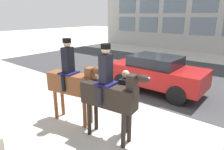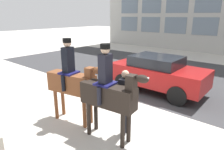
{
  "view_description": "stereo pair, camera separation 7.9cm",
  "coord_description": "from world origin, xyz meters",
  "views": [
    {
      "loc": [
        3.67,
        -5.48,
        3.13
      ],
      "look_at": [
        0.17,
        -1.15,
        1.47
      ],
      "focal_mm": 32.0,
      "sensor_mm": 36.0,
      "label": 1
    },
    {
      "loc": [
        3.73,
        -5.43,
        3.13
      ],
      "look_at": [
        0.17,
        -1.15,
        1.47
      ],
      "focal_mm": 32.0,
      "sensor_mm": 36.0,
      "label": 2
    }
  ],
  "objects": [
    {
      "name": "pedestrian_bystander",
      "position": [
        0.89,
        -1.52,
        1.07
      ],
      "size": [
        0.81,
        0.59,
        1.81
      ],
      "rotation": [
        0.0,
        0.0,
        -2.89
      ],
      "color": "black",
      "rests_on": "ground_plane"
    },
    {
      "name": "road_surface",
      "position": [
        0.0,
        4.75,
        0.0
      ],
      "size": [
        23.59,
        8.5,
        0.01
      ],
      "color": "#38383A",
      "rests_on": "ground_plane"
    },
    {
      "name": "mounted_horse_lead",
      "position": [
        -0.7,
        -1.91,
        1.29
      ],
      "size": [
        1.95,
        0.71,
        2.52
      ],
      "rotation": [
        0.0,
        0.0,
        0.19
      ],
      "color": "brown",
      "rests_on": "ground_plane"
    },
    {
      "name": "street_car_near_lane",
      "position": [
        0.05,
        1.98,
        0.82
      ],
      "size": [
        3.92,
        1.83,
        1.52
      ],
      "color": "maroon",
      "rests_on": "ground_plane"
    },
    {
      "name": "ground_plane",
      "position": [
        0.0,
        0.0,
        0.0
      ],
      "size": [
        80.0,
        80.0,
        0.0
      ],
      "primitive_type": "plane",
      "color": "beige"
    },
    {
      "name": "mounted_horse_companion",
      "position": [
        0.72,
        -1.92,
        1.29
      ],
      "size": [
        1.89,
        0.65,
        2.5
      ],
      "rotation": [
        0.0,
        0.0,
        0.11
      ],
      "color": "black",
      "rests_on": "ground_plane"
    }
  ]
}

